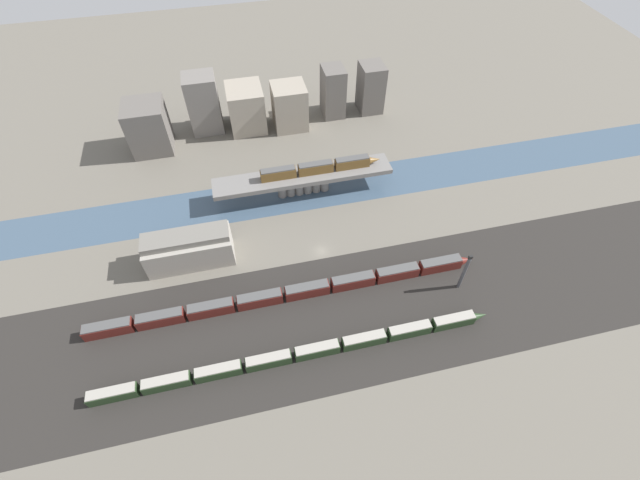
{
  "coord_description": "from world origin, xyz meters",
  "views": [
    {
      "loc": [
        -19.4,
        -81.97,
        104.66
      ],
      "look_at": [
        0.0,
        1.79,
        3.35
      ],
      "focal_mm": 24.0,
      "sensor_mm": 36.0,
      "label": 1
    }
  ],
  "objects_px": {
    "signal_tower": "(464,272)",
    "train_on_bridge": "(320,167)",
    "train_yard_mid": "(289,294)",
    "train_yard_near": "(298,354)",
    "warehouse_building": "(189,249)"
  },
  "relations": [
    {
      "from": "signal_tower",
      "to": "train_on_bridge",
      "type": "bearing_deg",
      "value": 121.43
    },
    {
      "from": "train_yard_mid",
      "to": "train_on_bridge",
      "type": "bearing_deg",
      "value": 66.04
    },
    {
      "from": "train_yard_near",
      "to": "warehouse_building",
      "type": "distance_m",
      "value": 46.68
    },
    {
      "from": "signal_tower",
      "to": "train_yard_near",
      "type": "bearing_deg",
      "value": -167.34
    },
    {
      "from": "train_yard_near",
      "to": "warehouse_building",
      "type": "bearing_deg",
      "value": 123.35
    },
    {
      "from": "warehouse_building",
      "to": "train_yard_mid",
      "type": "bearing_deg",
      "value": -37.34
    },
    {
      "from": "train_on_bridge",
      "to": "warehouse_building",
      "type": "bearing_deg",
      "value": -154.1
    },
    {
      "from": "train_on_bridge",
      "to": "warehouse_building",
      "type": "height_order",
      "value": "train_on_bridge"
    },
    {
      "from": "train_on_bridge",
      "to": "train_yard_near",
      "type": "relative_size",
      "value": 0.4
    },
    {
      "from": "train_on_bridge",
      "to": "signal_tower",
      "type": "xyz_separation_m",
      "value": [
        30.32,
        -49.61,
        -3.24
      ]
    },
    {
      "from": "warehouse_building",
      "to": "train_yard_near",
      "type": "bearing_deg",
      "value": -56.65
    },
    {
      "from": "train_yard_near",
      "to": "signal_tower",
      "type": "xyz_separation_m",
      "value": [
        50.05,
        11.25,
        5.21
      ]
    },
    {
      "from": "train_yard_mid",
      "to": "warehouse_building",
      "type": "xyz_separation_m",
      "value": [
        -26.54,
        20.24,
        3.55
      ]
    },
    {
      "from": "train_yard_mid",
      "to": "signal_tower",
      "type": "height_order",
      "value": "signal_tower"
    },
    {
      "from": "train_yard_near",
      "to": "signal_tower",
      "type": "relative_size",
      "value": 7.27
    }
  ]
}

